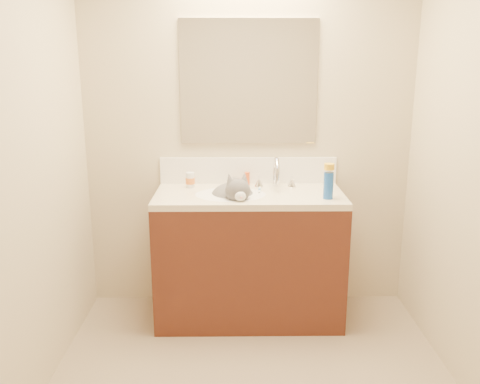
{
  "coord_description": "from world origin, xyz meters",
  "views": [
    {
      "loc": [
        -0.09,
        -2.15,
        1.68
      ],
      "look_at": [
        -0.06,
        0.92,
        0.88
      ],
      "focal_mm": 38.0,
      "sensor_mm": 36.0,
      "label": 1
    }
  ],
  "objects_px": {
    "vanity_cabinet": "(249,259)",
    "pill_bottle": "(190,180)",
    "faucet": "(276,175)",
    "silver_jar": "(235,182)",
    "cat": "(234,198)",
    "amber_bottle": "(247,179)",
    "basin": "(231,205)",
    "spray_can": "(328,186)"
  },
  "relations": [
    {
      "from": "vanity_cabinet",
      "to": "pill_bottle",
      "type": "distance_m",
      "value": 0.65
    },
    {
      "from": "silver_jar",
      "to": "spray_can",
      "type": "bearing_deg",
      "value": -29.4
    },
    {
      "from": "vanity_cabinet",
      "to": "spray_can",
      "type": "bearing_deg",
      "value": -16.14
    },
    {
      "from": "faucet",
      "to": "pill_bottle",
      "type": "bearing_deg",
      "value": 178.4
    },
    {
      "from": "cat",
      "to": "pill_bottle",
      "type": "xyz_separation_m",
      "value": [
        -0.29,
        0.17,
        0.08
      ]
    },
    {
      "from": "pill_bottle",
      "to": "silver_jar",
      "type": "height_order",
      "value": "pill_bottle"
    },
    {
      "from": "pill_bottle",
      "to": "spray_can",
      "type": "bearing_deg",
      "value": -18.59
    },
    {
      "from": "vanity_cabinet",
      "to": "spray_can",
      "type": "relative_size",
      "value": 7.34
    },
    {
      "from": "vanity_cabinet",
      "to": "cat",
      "type": "xyz_separation_m",
      "value": [
        -0.1,
        -0.02,
        0.42
      ]
    },
    {
      "from": "faucet",
      "to": "spray_can",
      "type": "xyz_separation_m",
      "value": [
        0.3,
        -0.28,
        -0.0
      ]
    },
    {
      "from": "silver_jar",
      "to": "amber_bottle",
      "type": "relative_size",
      "value": 0.66
    },
    {
      "from": "silver_jar",
      "to": "amber_bottle",
      "type": "distance_m",
      "value": 0.08
    },
    {
      "from": "amber_bottle",
      "to": "spray_can",
      "type": "bearing_deg",
      "value": -35.32
    },
    {
      "from": "vanity_cabinet",
      "to": "pill_bottle",
      "type": "relative_size",
      "value": 11.86
    },
    {
      "from": "vanity_cabinet",
      "to": "amber_bottle",
      "type": "xyz_separation_m",
      "value": [
        -0.01,
        0.21,
        0.5
      ]
    },
    {
      "from": "faucet",
      "to": "cat",
      "type": "bearing_deg",
      "value": -150.43
    },
    {
      "from": "vanity_cabinet",
      "to": "pill_bottle",
      "type": "bearing_deg",
      "value": 158.5
    },
    {
      "from": "faucet",
      "to": "silver_jar",
      "type": "xyz_separation_m",
      "value": [
        -0.27,
        0.04,
        -0.06
      ]
    },
    {
      "from": "vanity_cabinet",
      "to": "cat",
      "type": "relative_size",
      "value": 2.75
    },
    {
      "from": "vanity_cabinet",
      "to": "silver_jar",
      "type": "distance_m",
      "value": 0.52
    },
    {
      "from": "basin",
      "to": "pill_bottle",
      "type": "bearing_deg",
      "value": 145.71
    },
    {
      "from": "vanity_cabinet",
      "to": "spray_can",
      "type": "distance_m",
      "value": 0.73
    },
    {
      "from": "amber_bottle",
      "to": "spray_can",
      "type": "distance_m",
      "value": 0.6
    },
    {
      "from": "faucet",
      "to": "amber_bottle",
      "type": "distance_m",
      "value": 0.21
    },
    {
      "from": "faucet",
      "to": "pill_bottle",
      "type": "relative_size",
      "value": 2.77
    },
    {
      "from": "cat",
      "to": "amber_bottle",
      "type": "distance_m",
      "value": 0.26
    },
    {
      "from": "vanity_cabinet",
      "to": "faucet",
      "type": "bearing_deg",
      "value": 37.29
    },
    {
      "from": "basin",
      "to": "amber_bottle",
      "type": "bearing_deg",
      "value": 65.02
    },
    {
      "from": "spray_can",
      "to": "vanity_cabinet",
      "type": "bearing_deg",
      "value": 163.86
    },
    {
      "from": "cat",
      "to": "amber_bottle",
      "type": "relative_size",
      "value": 4.83
    },
    {
      "from": "cat",
      "to": "pill_bottle",
      "type": "bearing_deg",
      "value": 135.69
    },
    {
      "from": "pill_bottle",
      "to": "vanity_cabinet",
      "type": "bearing_deg",
      "value": -21.5
    },
    {
      "from": "cat",
      "to": "spray_can",
      "type": "distance_m",
      "value": 0.6
    },
    {
      "from": "faucet",
      "to": "cat",
      "type": "distance_m",
      "value": 0.34
    },
    {
      "from": "basin",
      "to": "faucet",
      "type": "relative_size",
      "value": 1.61
    },
    {
      "from": "cat",
      "to": "amber_bottle",
      "type": "bearing_deg",
      "value": 55.35
    },
    {
      "from": "amber_bottle",
      "to": "spray_can",
      "type": "relative_size",
      "value": 0.55
    },
    {
      "from": "basin",
      "to": "amber_bottle",
      "type": "height_order",
      "value": "amber_bottle"
    },
    {
      "from": "silver_jar",
      "to": "amber_bottle",
      "type": "xyz_separation_m",
      "value": [
        0.08,
        0.03,
        0.02
      ]
    },
    {
      "from": "basin",
      "to": "amber_bottle",
      "type": "distance_m",
      "value": 0.29
    },
    {
      "from": "amber_bottle",
      "to": "cat",
      "type": "bearing_deg",
      "value": -111.52
    },
    {
      "from": "basin",
      "to": "faucet",
      "type": "bearing_deg",
      "value": 29.12
    }
  ]
}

